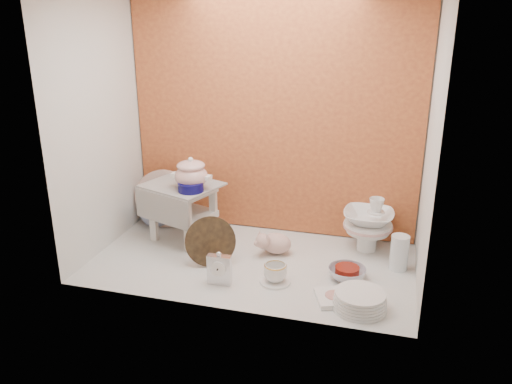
% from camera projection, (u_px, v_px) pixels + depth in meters
% --- Properties ---
extents(ground, '(1.80, 1.80, 0.00)m').
position_uv_depth(ground, '(252.00, 262.00, 2.99)').
color(ground, silver).
rests_on(ground, ground).
extents(niche_shell, '(1.86, 1.03, 1.53)m').
position_uv_depth(niche_shell, '(260.00, 93.00, 2.84)').
color(niche_shell, '#C96932').
rests_on(niche_shell, ground).
extents(step_stool, '(0.51, 0.48, 0.36)m').
position_uv_depth(step_stool, '(183.00, 212.00, 3.23)').
color(step_stool, silver).
rests_on(step_stool, ground).
extents(soup_tureen, '(0.26, 0.26, 0.19)m').
position_uv_depth(soup_tureen, '(191.00, 173.00, 3.06)').
color(soup_tureen, white).
rests_on(soup_tureen, step_stool).
extents(cobalt_bowl, '(0.18, 0.18, 0.06)m').
position_uv_depth(cobalt_bowl, '(191.00, 187.00, 3.04)').
color(cobalt_bowl, '#0D0A4D').
rests_on(cobalt_bowl, step_stool).
extents(floral_platter, '(0.39, 0.12, 0.38)m').
position_uv_depth(floral_platter, '(164.00, 199.00, 3.41)').
color(floral_platter, white).
rests_on(floral_platter, ground).
extents(blue_white_vase, '(0.32, 0.32, 0.26)m').
position_uv_depth(blue_white_vase, '(157.00, 205.00, 3.47)').
color(blue_white_vase, white).
rests_on(blue_white_vase, ground).
extents(lacquer_tray, '(0.29, 0.20, 0.28)m').
position_uv_depth(lacquer_tray, '(210.00, 242.00, 2.92)').
color(lacquer_tray, black).
rests_on(lacquer_tray, ground).
extents(mantel_clock, '(0.13, 0.05, 0.18)m').
position_uv_depth(mantel_clock, '(219.00, 268.00, 2.73)').
color(mantel_clock, silver).
rests_on(mantel_clock, ground).
extents(plush_pig, '(0.27, 0.22, 0.14)m').
position_uv_depth(plush_pig, '(276.00, 243.00, 3.07)').
color(plush_pig, '#D0A092').
rests_on(plush_pig, ground).
extents(teacup_saucer, '(0.18, 0.18, 0.01)m').
position_uv_depth(teacup_saucer, '(275.00, 281.00, 2.77)').
color(teacup_saucer, white).
rests_on(teacup_saucer, ground).
extents(gold_rim_teacup, '(0.13, 0.13, 0.10)m').
position_uv_depth(gold_rim_teacup, '(275.00, 272.00, 2.75)').
color(gold_rim_teacup, white).
rests_on(gold_rim_teacup, teacup_saucer).
extents(lattice_dish, '(0.23, 0.23, 0.03)m').
position_uv_depth(lattice_dish, '(335.00, 298.00, 2.61)').
color(lattice_dish, white).
rests_on(lattice_dish, ground).
extents(dinner_plate_stack, '(0.34, 0.34, 0.09)m').
position_uv_depth(dinner_plate_stack, '(360.00, 300.00, 2.52)').
color(dinner_plate_stack, white).
rests_on(dinner_plate_stack, ground).
extents(crystal_bowl, '(0.22, 0.22, 0.06)m').
position_uv_depth(crystal_bowl, '(347.00, 273.00, 2.80)').
color(crystal_bowl, silver).
rests_on(crystal_bowl, ground).
extents(clear_glass_vase, '(0.12, 0.12, 0.20)m').
position_uv_depth(clear_glass_vase, '(399.00, 253.00, 2.88)').
color(clear_glass_vase, silver).
rests_on(clear_glass_vase, ground).
extents(porcelain_tower, '(0.35, 0.35, 0.33)m').
position_uv_depth(porcelain_tower, '(368.00, 224.00, 3.09)').
color(porcelain_tower, white).
rests_on(porcelain_tower, ground).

